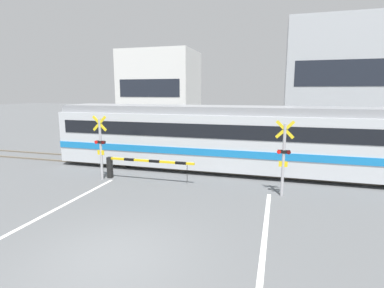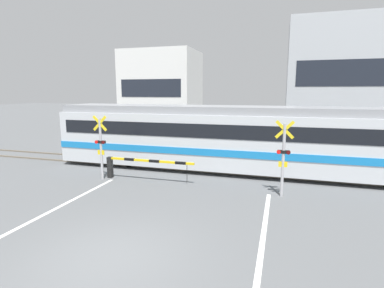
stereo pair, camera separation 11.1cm
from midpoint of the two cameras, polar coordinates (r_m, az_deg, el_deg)
The scene contains 13 objects.
ground_plane at distance 7.74m, azimuth -15.48°, elevation -20.36°, with size 160.00×160.00×0.00m, color #56595B.
rail_track_near at distance 14.63m, azimuth 1.17°, elevation -5.20°, with size 50.00×0.10×0.08m.
rail_track_far at distance 15.98m, azimuth 2.51°, elevation -3.91°, with size 50.00×0.10×0.08m.
road_stripe_left at distance 10.29m, azimuth -29.72°, elevation -13.43°, with size 0.14×9.64×0.01m.
road_stripe_right at distance 7.51m, azimuth 12.74°, elevation -21.18°, with size 0.14×9.64×0.01m.
commuter_train at distance 14.61m, azimuth 9.81°, elevation 1.29°, with size 19.03×2.77×3.18m.
crossing_barrier_near at distance 13.46m, azimuth -11.47°, elevation -3.77°, with size 4.08×0.20×0.96m.
crossing_barrier_far at distance 17.27m, azimuth 12.05°, elevation -0.78°, with size 4.08×0.20×0.96m.
crossing_signal_left at distance 13.70m, azimuth -17.24°, elevation -0.16°, with size 0.68×0.15×2.85m.
crossing_signal_right at distance 11.47m, azimuth 16.79°, elevation -2.03°, with size 0.68×0.15×2.85m.
pedestrian at distance 20.13m, azimuth 4.73°, elevation 1.66°, with size 0.38×0.22×1.70m.
building_left_of_street at distance 28.98m, azimuth -6.16°, elevation 9.74°, with size 6.67×5.20×7.59m.
building_right_of_street at distance 27.14m, azimuth 25.20°, elevation 10.82°, with size 7.40×5.20×9.45m.
Camera 1 is at (3.60, -5.64, 3.85)m, focal length 28.00 mm.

